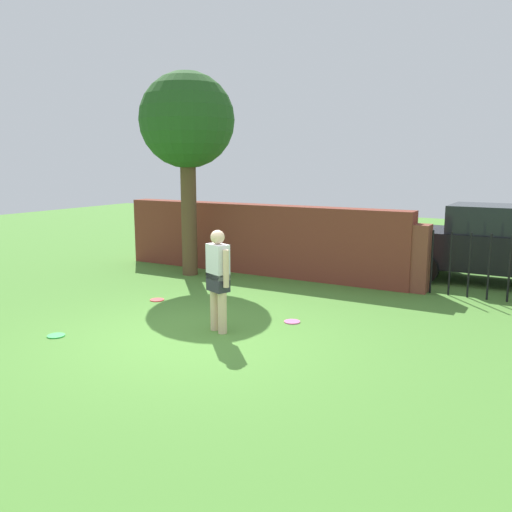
# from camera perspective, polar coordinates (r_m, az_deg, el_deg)

# --- Properties ---
(ground_plane) EXTENTS (40.00, 40.00, 0.00)m
(ground_plane) POSITION_cam_1_polar(r_m,az_deg,el_deg) (8.32, -6.77, -8.63)
(ground_plane) COLOR #4C8433
(brick_wall) EXTENTS (7.35, 0.50, 1.66)m
(brick_wall) POSITION_cam_1_polar(r_m,az_deg,el_deg) (12.79, 0.24, 1.81)
(brick_wall) COLOR brown
(brick_wall) RESTS_ON ground
(tree) EXTENTS (2.17, 2.17, 4.68)m
(tree) POSITION_cam_1_polar(r_m,az_deg,el_deg) (12.64, -7.37, 13.84)
(tree) COLOR brown
(tree) RESTS_ON ground
(person) EXTENTS (0.50, 0.34, 1.62)m
(person) POSITION_cam_1_polar(r_m,az_deg,el_deg) (8.35, -4.07, -2.15)
(person) COLOR beige
(person) RESTS_ON ground
(fence_gate) EXTENTS (2.78, 0.44, 1.40)m
(fence_gate) POSITION_cam_1_polar(r_m,az_deg,el_deg) (11.28, 22.70, -0.75)
(fence_gate) COLOR brown
(fence_gate) RESTS_ON ground
(car) EXTENTS (4.22, 1.97, 1.72)m
(car) POSITION_cam_1_polar(r_m,az_deg,el_deg) (12.90, 24.33, 1.13)
(car) COLOR black
(car) RESTS_ON ground
(frisbee_pink) EXTENTS (0.27, 0.27, 0.02)m
(frisbee_pink) POSITION_cam_1_polar(r_m,az_deg,el_deg) (9.04, 3.87, -7.00)
(frisbee_pink) COLOR pink
(frisbee_pink) RESTS_ON ground
(frisbee_green) EXTENTS (0.27, 0.27, 0.02)m
(frisbee_green) POSITION_cam_1_polar(r_m,az_deg,el_deg) (8.88, -20.53, -7.95)
(frisbee_green) COLOR green
(frisbee_green) RESTS_ON ground
(frisbee_red) EXTENTS (0.27, 0.27, 0.02)m
(frisbee_red) POSITION_cam_1_polar(r_m,az_deg,el_deg) (10.59, -10.50, -4.62)
(frisbee_red) COLOR red
(frisbee_red) RESTS_ON ground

